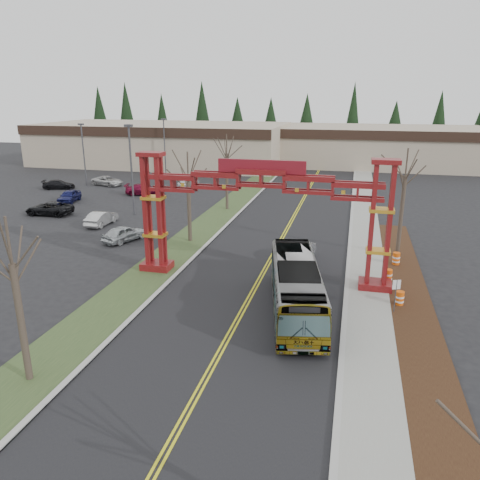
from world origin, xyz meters
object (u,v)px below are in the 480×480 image
(retail_building_east, at_px, (378,146))
(bare_tree_median_mid, at_px, (188,179))
(street_sign, at_px, (396,289))
(parked_car_near_a, at_px, (124,233))
(barrel_north, at_px, (396,259))
(barrel_mid, at_px, (388,276))
(parked_car_far_a, at_px, (188,182))
(parked_car_mid_b, at_px, (69,196))
(parked_car_mid_a, at_px, (144,189))
(barrel_south, at_px, (400,299))
(light_pole_mid, at_px, (83,150))
(transit_bus, at_px, (296,287))
(silver_sedan, at_px, (299,254))
(bare_tree_median_near, at_px, (12,265))
(parked_car_far_c, at_px, (59,184))
(parked_car_near_c, at_px, (49,208))
(parked_car_far_b, at_px, (107,181))
(retail_building_west, at_px, (163,144))
(parked_car_near_b, at_px, (101,218))
(bare_tree_median_far, at_px, (227,154))
(light_pole_near, at_px, (131,163))
(light_pole_far, at_px, (164,142))
(gateway_arch, at_px, (261,198))
(bare_tree_right_far, at_px, (405,177))

(retail_building_east, height_order, bare_tree_median_mid, bare_tree_median_mid)
(street_sign, bearing_deg, parked_car_near_a, 157.37)
(barrel_north, bearing_deg, barrel_mid, -101.74)
(parked_car_far_a, bearing_deg, parked_car_mid_b, -116.11)
(parked_car_mid_a, relative_size, barrel_south, 5.01)
(parked_car_mid_a, height_order, light_pole_mid, light_pole_mid)
(transit_bus, bearing_deg, silver_sedan, 84.29)
(parked_car_mid_a, height_order, bare_tree_median_near, bare_tree_median_near)
(parked_car_far_c, bearing_deg, bare_tree_median_near, -165.76)
(silver_sedan, distance_m, parked_car_near_c, 30.11)
(parked_car_far_b, bearing_deg, barrel_north, -107.67)
(barrel_south, bearing_deg, barrel_mid, 97.89)
(retail_building_west, bearing_deg, barrel_south, -54.98)
(street_sign, distance_m, barrel_south, 1.62)
(parked_car_near_a, height_order, barrel_north, parked_car_near_a)
(retail_building_west, height_order, parked_car_near_b, retail_building_west)
(silver_sedan, relative_size, bare_tree_median_near, 0.59)
(parked_car_near_c, bearing_deg, retail_building_west, -177.04)
(parked_car_near_c, distance_m, barrel_north, 36.99)
(parked_car_far_a, bearing_deg, barrel_north, -32.09)
(parked_car_far_a, distance_m, barrel_north, 38.20)
(bare_tree_median_far, distance_m, light_pole_near, 10.56)
(transit_bus, bearing_deg, bare_tree_median_near, -148.64)
(transit_bus, relative_size, parked_car_far_c, 2.66)
(parked_car_mid_b, relative_size, light_pole_near, 0.45)
(light_pole_near, relative_size, light_pole_mid, 1.10)
(barrel_mid, bearing_deg, light_pole_far, 129.54)
(retail_building_east, height_order, street_sign, retail_building_east)
(parked_car_mid_b, bearing_deg, retail_building_east, 37.39)
(gateway_arch, distance_m, silver_sedan, 6.97)
(parked_car_mid_b, bearing_deg, parked_car_mid_a, 30.28)
(parked_car_near_b, bearing_deg, parked_car_near_c, -16.95)
(street_sign, bearing_deg, retail_building_west, 124.21)
(gateway_arch, bearing_deg, transit_bus, -55.48)
(retail_building_west, height_order, parked_car_far_c, retail_building_west)
(transit_bus, xyz_separation_m, parked_car_mid_b, (-31.12, 23.71, -0.85))
(parked_car_far_b, height_order, barrel_mid, parked_car_far_b)
(gateway_arch, xyz_separation_m, parked_car_near_a, (-13.80, 6.05, -5.25))
(parked_car_near_b, bearing_deg, light_pole_mid, -54.70)
(parked_car_mid_b, xyz_separation_m, barrel_mid, (36.91, -17.78, -0.23))
(bare_tree_median_far, bearing_deg, barrel_mid, -47.99)
(parked_car_near_c, height_order, parked_car_mid_a, parked_car_near_c)
(transit_bus, height_order, parked_car_near_a, transit_bus)
(parked_car_mid_a, xyz_separation_m, bare_tree_median_mid, (12.82, -17.98, 5.02))
(parked_car_far_a, xyz_separation_m, light_pole_near, (-0.25, -16.96, 5.02))
(light_pole_mid, xyz_separation_m, light_pole_far, (7.17, 12.65, 0.09))
(gateway_arch, height_order, parked_car_mid_a, gateway_arch)
(silver_sedan, relative_size, bare_tree_right_far, 0.52)
(bare_tree_median_far, height_order, light_pole_mid, light_pole_mid)
(light_pole_near, bearing_deg, parked_car_far_c, 147.19)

